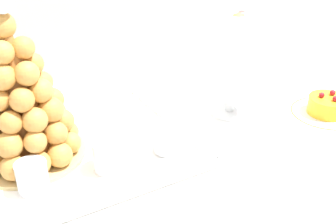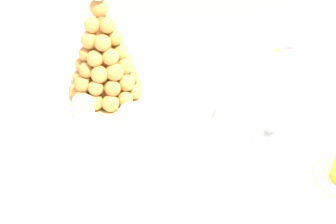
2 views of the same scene
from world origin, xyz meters
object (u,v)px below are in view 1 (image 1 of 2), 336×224
at_px(croquembouche, 19,101).
at_px(dessert_cup_mid_right, 167,139).
at_px(dessert_cup_mid_left, 32,177).
at_px(fruit_tart_plate, 327,109).
at_px(serving_tray, 59,156).
at_px(dessert_cup_centre, 109,157).
at_px(macaron_goblet, 234,50).

bearing_deg(croquembouche, dessert_cup_mid_right, -25.55).
relative_size(dessert_cup_mid_left, fruit_tart_plate, 0.33).
xyz_separation_m(dessert_cup_mid_left, fruit_tart_plate, (0.70, -0.06, -0.02)).
relative_size(serving_tray, dessert_cup_centre, 8.52).
relative_size(croquembouche, fruit_tart_plate, 1.92).
height_order(dessert_cup_centre, fruit_tart_plate, dessert_cup_centre).
bearing_deg(fruit_tart_plate, macaron_goblet, 146.66).
relative_size(croquembouche, dessert_cup_centre, 5.35).
height_order(croquembouche, dessert_cup_mid_left, croquembouche).
bearing_deg(dessert_cup_centre, fruit_tart_plate, -5.21).
distance_m(serving_tray, dessert_cup_centre, 0.12).
bearing_deg(macaron_goblet, fruit_tart_plate, -33.34).
distance_m(croquembouche, fruit_tart_plate, 0.71).
height_order(serving_tray, dessert_cup_mid_right, dessert_cup_mid_right).
distance_m(croquembouche, macaron_goblet, 0.48).
bearing_deg(dessert_cup_mid_right, croquembouche, 154.45).
xyz_separation_m(serving_tray, dessert_cup_mid_left, (-0.07, -0.09, 0.03)).
distance_m(dessert_cup_mid_left, fruit_tart_plate, 0.70).
distance_m(serving_tray, dessert_cup_mid_right, 0.23).
height_order(croquembouche, macaron_goblet, croquembouche).
bearing_deg(serving_tray, dessert_cup_mid_left, -130.03).
xyz_separation_m(croquembouche, dessert_cup_mid_right, (0.26, -0.12, -0.10)).
bearing_deg(serving_tray, fruit_tart_plate, -13.10).
relative_size(dessert_cup_centre, fruit_tart_plate, 0.36).
bearing_deg(dessert_cup_mid_left, dessert_cup_centre, -3.48).
bearing_deg(macaron_goblet, serving_tray, 177.94).
bearing_deg(dessert_cup_mid_right, serving_tray, 154.88).
bearing_deg(fruit_tart_plate, dessert_cup_mid_right, 173.27).
bearing_deg(dessert_cup_mid_right, dessert_cup_centre, 179.72).
relative_size(dessert_cup_mid_left, macaron_goblet, 0.22).
relative_size(croquembouche, dessert_cup_mid_left, 5.89).
bearing_deg(macaron_goblet, dessert_cup_mid_right, -160.18).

